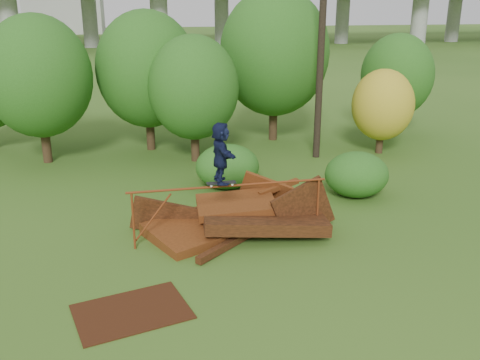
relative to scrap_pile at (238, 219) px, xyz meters
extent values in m
plane|color=#2D5116|center=(0.81, -2.20, -0.37)|extent=(240.00, 240.00, 0.00)
cube|color=#49230D|center=(-0.82, 0.08, -0.19)|extent=(3.93, 3.34, 0.56)
cube|color=black|center=(0.68, -0.22, 0.05)|extent=(3.59, 2.48, 0.67)
cube|color=#49230D|center=(-0.02, 0.28, 0.33)|extent=(2.31, 1.60, 0.46)
cube|color=black|center=(1.78, -0.42, 0.28)|extent=(2.02, 0.45, 1.97)
cube|color=#49230D|center=(0.98, 1.08, 0.18)|extent=(1.67, 1.05, 1.78)
cube|color=black|center=(-2.02, 0.48, -0.02)|extent=(2.08, 0.55, 1.35)
cube|color=black|center=(-0.52, -1.12, -0.25)|extent=(1.85, 1.65, 0.19)
cube|color=#49230D|center=(1.38, 0.78, 0.58)|extent=(1.37, 0.63, 0.34)
cylinder|color=maroon|center=(-2.91, -0.61, 0.42)|extent=(0.06, 0.06, 1.58)
cylinder|color=maroon|center=(2.17, -0.51, 0.42)|extent=(0.06, 0.06, 1.58)
cylinder|color=maroon|center=(-0.37, -0.56, 1.21)|extent=(5.39, 0.17, 0.06)
cube|color=black|center=(-0.57, -0.57, 1.31)|extent=(0.79, 0.23, 0.03)
cylinder|color=silver|center=(-0.85, -0.66, 1.27)|extent=(0.06, 0.03, 0.06)
cylinder|color=silver|center=(-0.85, -0.49, 1.27)|extent=(0.06, 0.03, 0.06)
cylinder|color=silver|center=(-0.29, -0.65, 1.27)|extent=(0.06, 0.03, 0.06)
cylinder|color=silver|center=(-0.29, -0.48, 1.27)|extent=(0.06, 0.03, 0.06)
imported|color=#111737|center=(-0.57, -0.57, 2.13)|extent=(0.56, 1.53, 1.62)
cube|color=#35190B|center=(-3.01, -3.70, -0.36)|extent=(2.67, 2.21, 0.03)
cylinder|color=black|center=(-6.32, 8.16, 0.58)|extent=(0.36, 0.36, 1.90)
ellipsoid|color=#1B4612|center=(-6.32, 8.16, 3.08)|extent=(4.14, 4.14, 4.76)
cylinder|color=black|center=(-2.13, 9.34, 0.57)|extent=(0.36, 0.36, 1.88)
ellipsoid|color=#1B4612|center=(-2.13, 9.34, 3.11)|extent=(4.27, 4.27, 4.91)
cylinder|color=black|center=(-0.41, 7.23, 0.45)|extent=(0.34, 0.34, 1.65)
ellipsoid|color=#1B4612|center=(-0.41, 7.23, 2.61)|extent=(3.58, 3.58, 4.12)
cylinder|color=black|center=(3.57, 10.00, 0.70)|extent=(0.38, 0.38, 2.16)
ellipsoid|color=#1B4612|center=(3.57, 10.00, 3.63)|extent=(4.93, 4.93, 5.67)
cylinder|color=black|center=(7.48, 6.86, 0.18)|extent=(0.30, 0.30, 1.12)
ellipsoid|color=#A58C19|center=(7.48, 6.86, 1.72)|extent=(2.60, 2.60, 2.98)
cylinder|color=black|center=(9.61, 9.97, 0.41)|extent=(0.33, 0.33, 1.56)
ellipsoid|color=#1B4612|center=(9.61, 9.97, 2.47)|extent=(3.43, 3.43, 3.94)
ellipsoid|color=#1B4612|center=(0.33, 3.74, 0.40)|extent=(2.22, 2.05, 1.54)
ellipsoid|color=#1B4612|center=(4.41, 2.07, 0.38)|extent=(2.13, 1.95, 1.51)
cylinder|color=black|center=(4.63, 6.80, 4.83)|extent=(0.28, 0.28, 10.41)
cylinder|color=gray|center=(-17.19, 57.80, 3.63)|extent=(2.20, 2.20, 8.00)
cylinder|color=gray|center=(0.81, 57.80, 3.63)|extent=(2.20, 2.20, 8.00)
cylinder|color=gray|center=(18.81, 57.80, 3.63)|extent=(2.20, 2.20, 8.00)
camera|label=1|loc=(-2.63, -13.77, 5.92)|focal=40.00mm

